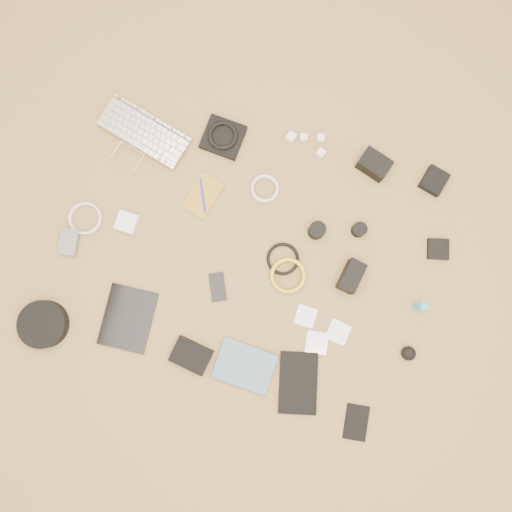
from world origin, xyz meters
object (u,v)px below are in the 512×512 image
(phone, at_px, (218,287))
(tablet, at_px, (128,318))
(laptop, at_px, (137,143))
(paperback, at_px, (237,387))
(dslr_camera, at_px, (374,165))
(headphone_case, at_px, (43,324))

(phone, bearing_deg, tablet, -168.39)
(laptop, xyz_separation_m, paperback, (0.64, -0.78, -0.00))
(dslr_camera, height_order, headphone_case, dslr_camera)
(dslr_camera, relative_size, headphone_case, 0.65)
(headphone_case, xyz_separation_m, paperback, (0.76, -0.02, -0.01))
(paperback, bearing_deg, headphone_case, 91.72)
(phone, xyz_separation_m, headphone_case, (-0.58, -0.32, 0.02))
(laptop, xyz_separation_m, tablet, (0.17, -0.66, -0.01))
(dslr_camera, bearing_deg, laptop, -151.39)
(laptop, distance_m, dslr_camera, 0.92)
(dslr_camera, distance_m, headphone_case, 1.39)
(dslr_camera, xyz_separation_m, tablet, (-0.74, -0.83, -0.03))
(dslr_camera, xyz_separation_m, phone, (-0.45, -0.62, -0.03))
(phone, xyz_separation_m, paperback, (0.18, -0.34, 0.01))
(laptop, bearing_deg, phone, -29.04)
(paperback, bearing_deg, tablet, 78.05)
(phone, bearing_deg, laptop, 111.84)
(tablet, xyz_separation_m, paperback, (0.47, -0.13, 0.01))
(phone, height_order, headphone_case, headphone_case)
(headphone_case, bearing_deg, dslr_camera, 42.17)
(tablet, bearing_deg, headphone_case, -162.92)
(dslr_camera, xyz_separation_m, headphone_case, (-1.03, -0.93, -0.01))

